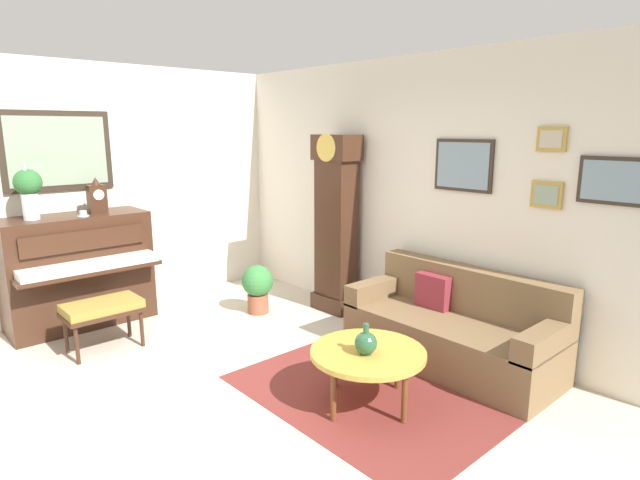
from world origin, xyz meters
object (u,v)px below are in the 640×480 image
Objects in this scene: grandfather_clock at (336,229)px; mantel_clock at (97,197)px; piano_bench at (102,309)px; flower_vase at (28,188)px; couch at (453,329)px; green_jug at (366,343)px; teacup at (83,214)px; coffee_table at (368,354)px; potted_plant at (258,286)px; piano at (79,270)px.

mantel_clock is at bearing -125.26° from grandfather_clock.
grandfather_clock is at bearing 74.96° from piano_bench.
couch is at bearing 38.74° from flower_vase.
teacup is at bearing -163.01° from green_jug.
potted_plant reaches higher than coffee_table.
piano is at bearing -157.25° from teacup.
grandfather_clock is 17.50× the size of teacup.
flower_vase is 2.42× the size of green_jug.
couch is at bearing 31.07° from mantel_clock.
mantel_clock reaches higher than potted_plant.
piano is 0.80m from mantel_clock.
grandfather_clock is at bearing 142.10° from green_jug.
teacup is (-3.08, -1.01, 0.81)m from coffee_table.
piano reaches higher than couch.
grandfather_clock reaches higher than coffee_table.
piano_bench is 2.63m from green_jug.
grandfather_clock is at bearing 61.54° from flower_vase.
potted_plant is (-2.26, 0.61, -0.21)m from green_jug.
mantel_clock is 0.28m from teacup.
piano is 3.79× the size of mantel_clock.
grandfather_clock is at bearing 59.56° from teacup.
piano_bench is at bearing -154.45° from coffee_table.
flower_vase reaches higher than piano.
potted_plant reaches higher than piano_bench.
mantel_clock is 1.98m from potted_plant.
grandfather_clock is at bearing 57.74° from piano.
mantel_clock is 0.68× the size of potted_plant.
potted_plant is at bearing -165.67° from couch.
piano is 2.82m from grandfather_clock.
piano is 0.87m from piano_bench.
piano_bench is 2.92× the size of green_jug.
couch is at bearing 89.77° from coffee_table.
flower_vase is (-3.22, -2.58, 1.20)m from couch.
piano_bench is at bearing -155.92° from green_jug.
flower_vase reaches higher than teacup.
mantel_clock reaches higher than coffee_table.
piano is at bearing 175.41° from piano_bench.
flower_vase is at bearing -115.95° from potted_plant.
green_jug is at bearing -62.99° from coffee_table.
grandfather_clock is 8.46× the size of green_jug.
piano_bench is 1.84× the size of mantel_clock.
couch is at bearing 91.27° from green_jug.
piano_bench is at bearing -136.44° from couch.
couch is 3.90m from mantel_clock.
mantel_clock is (-1.49, -2.11, 0.40)m from grandfather_clock.
green_jug is at bearing 24.08° from piano_bench.
piano is 1.64× the size of coffee_table.
flower_vase is at bearing -141.26° from couch.
grandfather_clock reaches higher than flower_vase.
teacup is (-3.08, -2.14, 0.91)m from couch.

